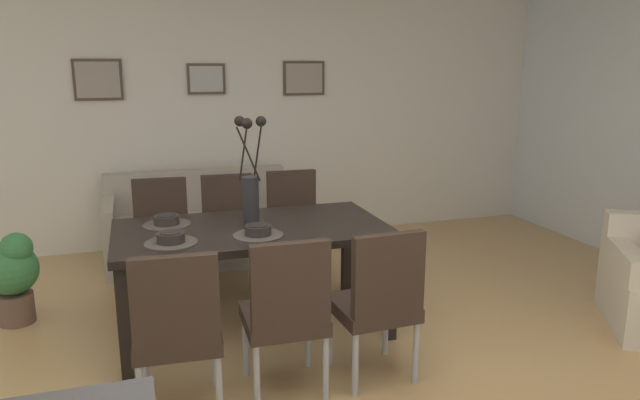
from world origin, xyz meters
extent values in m
cube|color=silver|center=(0.00, 3.25, 1.30)|extent=(9.00, 0.10, 2.60)
cube|color=black|center=(-0.05, 1.03, 0.71)|extent=(1.80, 0.97, 0.05)
cube|color=black|center=(0.79, 1.45, 0.34)|extent=(0.07, 0.07, 0.69)
cube|color=black|center=(-0.89, 1.45, 0.34)|extent=(0.07, 0.07, 0.69)
cube|color=black|center=(0.79, 0.60, 0.34)|extent=(0.07, 0.07, 0.69)
cube|color=black|center=(-0.89, 0.60, 0.34)|extent=(0.07, 0.07, 0.69)
cube|color=#33261E|center=(-0.61, 0.19, 0.42)|extent=(0.47, 0.47, 0.08)
cube|color=#33261E|center=(-0.62, 0.00, 0.68)|extent=(0.42, 0.09, 0.48)
cylinder|color=#9EA0A5|center=(-0.41, 0.37, 0.19)|extent=(0.04, 0.04, 0.38)
cylinder|color=#9EA0A5|center=(-0.79, 0.39, 0.19)|extent=(0.04, 0.04, 0.38)
cylinder|color=#9EA0A5|center=(-0.43, -0.01, 0.19)|extent=(0.04, 0.04, 0.38)
cylinder|color=#9EA0A5|center=(-0.81, 0.01, 0.19)|extent=(0.04, 0.04, 0.38)
cube|color=#33261E|center=(-0.61, 1.82, 0.42)|extent=(0.47, 0.47, 0.08)
cube|color=#33261E|center=(-0.60, 2.01, 0.68)|extent=(0.42, 0.09, 0.48)
cylinder|color=#9EA0A5|center=(-0.81, 1.64, 0.19)|extent=(0.04, 0.04, 0.38)
cylinder|color=#9EA0A5|center=(-0.43, 1.62, 0.19)|extent=(0.04, 0.04, 0.38)
cylinder|color=#9EA0A5|center=(-0.79, 2.02, 0.19)|extent=(0.04, 0.04, 0.38)
cylinder|color=#9EA0A5|center=(-0.41, 2.00, 0.19)|extent=(0.04, 0.04, 0.38)
cube|color=#33261E|center=(-0.03, 0.23, 0.42)|extent=(0.45, 0.45, 0.08)
cube|color=#33261E|center=(-0.04, 0.04, 0.68)|extent=(0.42, 0.07, 0.48)
cylinder|color=#9EA0A5|center=(0.16, 0.41, 0.19)|extent=(0.04, 0.04, 0.38)
cylinder|color=#9EA0A5|center=(-0.22, 0.42, 0.19)|extent=(0.04, 0.04, 0.38)
cylinder|color=#9EA0A5|center=(0.15, 0.03, 0.19)|extent=(0.04, 0.04, 0.38)
cylinder|color=#9EA0A5|center=(-0.23, 0.04, 0.19)|extent=(0.04, 0.04, 0.38)
cube|color=#33261E|center=(-0.07, 1.82, 0.42)|extent=(0.47, 0.47, 0.08)
cube|color=#33261E|center=(-0.06, 2.01, 0.68)|extent=(0.42, 0.09, 0.48)
cylinder|color=#9EA0A5|center=(-0.27, 1.64, 0.19)|extent=(0.04, 0.04, 0.38)
cylinder|color=#9EA0A5|center=(0.11, 1.62, 0.19)|extent=(0.04, 0.04, 0.38)
cylinder|color=#9EA0A5|center=(-0.25, 2.02, 0.19)|extent=(0.04, 0.04, 0.38)
cylinder|color=#9EA0A5|center=(0.13, 2.00, 0.19)|extent=(0.04, 0.04, 0.38)
cube|color=#33261E|center=(0.50, 0.22, 0.42)|extent=(0.46, 0.46, 0.08)
cube|color=#33261E|center=(0.51, 0.03, 0.68)|extent=(0.42, 0.08, 0.48)
cylinder|color=#9EA0A5|center=(0.68, 0.42, 0.19)|extent=(0.04, 0.04, 0.38)
cylinder|color=#9EA0A5|center=(0.30, 0.40, 0.19)|extent=(0.04, 0.04, 0.38)
cylinder|color=#9EA0A5|center=(0.70, 0.04, 0.19)|extent=(0.04, 0.04, 0.38)
cylinder|color=#9EA0A5|center=(0.32, 0.02, 0.19)|extent=(0.04, 0.04, 0.38)
cube|color=#33261E|center=(0.49, 1.83, 0.42)|extent=(0.46, 0.46, 0.08)
cube|color=#33261E|center=(0.49, 2.02, 0.68)|extent=(0.42, 0.08, 0.48)
cylinder|color=#9EA0A5|center=(0.29, 1.65, 0.19)|extent=(0.04, 0.04, 0.38)
cylinder|color=#9EA0A5|center=(0.66, 1.63, 0.19)|extent=(0.04, 0.04, 0.38)
cylinder|color=#9EA0A5|center=(0.31, 2.03, 0.19)|extent=(0.04, 0.04, 0.38)
cylinder|color=#9EA0A5|center=(0.68, 2.01, 0.19)|extent=(0.04, 0.04, 0.38)
cylinder|color=#232326|center=(-0.05, 1.03, 0.91)|extent=(0.11, 0.11, 0.34)
cylinder|color=black|center=(0.01, 1.04, 1.24)|extent=(0.05, 0.12, 0.37)
sphere|color=black|center=(0.04, 1.05, 1.44)|extent=(0.07, 0.07, 0.07)
cylinder|color=black|center=(-0.08, 1.08, 1.24)|extent=(0.08, 0.05, 0.38)
sphere|color=black|center=(-0.09, 1.10, 1.44)|extent=(0.07, 0.07, 0.07)
cylinder|color=black|center=(-0.07, 0.97, 1.24)|extent=(0.15, 0.06, 0.36)
sphere|color=black|center=(-0.08, 0.94, 1.44)|extent=(0.07, 0.07, 0.07)
cylinder|color=#4C4742|center=(-0.59, 0.81, 0.74)|extent=(0.32, 0.32, 0.01)
cylinder|color=#2D2826|center=(-0.59, 0.81, 0.78)|extent=(0.17, 0.17, 0.06)
cylinder|color=black|center=(-0.59, 0.81, 0.79)|extent=(0.13, 0.13, 0.04)
cylinder|color=#4C4742|center=(-0.59, 1.24, 0.74)|extent=(0.32, 0.32, 0.01)
cylinder|color=#2D2826|center=(-0.59, 1.24, 0.78)|extent=(0.17, 0.17, 0.06)
cylinder|color=black|center=(-0.59, 1.24, 0.79)|extent=(0.13, 0.13, 0.04)
cylinder|color=#4C4742|center=(-0.05, 0.81, 0.74)|extent=(0.32, 0.32, 0.01)
cylinder|color=#2D2826|center=(-0.05, 0.81, 0.78)|extent=(0.17, 0.17, 0.06)
cylinder|color=black|center=(-0.05, 0.81, 0.79)|extent=(0.13, 0.13, 0.04)
cube|color=#B2A899|center=(-0.21, 2.65, 0.21)|extent=(1.72, 0.84, 0.42)
cube|color=#B2A899|center=(-0.21, 2.99, 0.61)|extent=(1.72, 0.16, 0.38)
cube|color=#B2A899|center=(0.60, 2.65, 0.52)|extent=(0.10, 0.84, 0.20)
cube|color=#B2A899|center=(-1.02, 2.65, 0.52)|extent=(0.10, 0.84, 0.20)
cube|color=beige|center=(2.41, 0.29, 0.49)|extent=(0.46, 0.66, 0.18)
cube|color=#473828|center=(-1.04, 3.18, 1.66)|extent=(0.44, 0.02, 0.38)
cube|color=#9E9389|center=(-1.04, 3.17, 1.66)|extent=(0.39, 0.01, 0.33)
cube|color=#473828|center=(-0.05, 3.18, 1.66)|extent=(0.37, 0.02, 0.30)
cube|color=#B2B2AD|center=(-0.05, 3.17, 1.66)|extent=(0.32, 0.01, 0.25)
cube|color=#473828|center=(0.95, 3.18, 1.66)|extent=(0.43, 0.02, 0.35)
cube|color=#9E9389|center=(0.95, 3.17, 1.66)|extent=(0.38, 0.01, 0.30)
cylinder|color=brown|center=(-1.64, 1.64, 0.11)|extent=(0.24, 0.24, 0.22)
sphere|color=#387A42|center=(-1.64, 1.64, 0.40)|extent=(0.36, 0.36, 0.36)
sphere|color=#387A42|center=(-1.59, 1.61, 0.56)|extent=(0.22, 0.22, 0.22)
camera|label=1|loc=(-0.76, -2.71, 1.81)|focal=32.81mm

